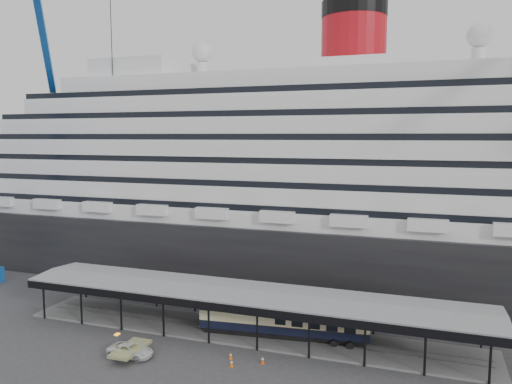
{
  "coord_description": "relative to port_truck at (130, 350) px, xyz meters",
  "views": [
    {
      "loc": [
        20.03,
        -48.34,
        23.35
      ],
      "look_at": [
        0.27,
        8.0,
        16.56
      ],
      "focal_mm": 35.0,
      "sensor_mm": 36.0,
      "label": 1
    }
  ],
  "objects": [
    {
      "name": "port_truck",
      "position": [
        0.0,
        0.0,
        0.0
      ],
      "size": [
        4.96,
        2.34,
        1.37
      ],
      "primitive_type": "imported",
      "rotation": [
        0.0,
        0.0,
        1.58
      ],
      "color": "silver",
      "rests_on": "ground"
    },
    {
      "name": "platform_canopy",
      "position": [
        9.29,
        10.0,
        1.68
      ],
      "size": [
        56.0,
        9.18,
        5.3
      ],
      "color": "slate",
      "rests_on": "ground"
    },
    {
      "name": "pullman_carriage",
      "position": [
        13.96,
        10.0,
        1.68
      ],
      "size": [
        19.72,
        4.51,
        19.21
      ],
      "rotation": [
        0.0,
        0.0,
        0.1
      ],
      "color": "black",
      "rests_on": "ground"
    },
    {
      "name": "traffic_cone_right",
      "position": [
        10.99,
        1.4,
        -0.31
      ],
      "size": [
        0.39,
        0.39,
        0.75
      ],
      "rotation": [
        0.0,
        0.0,
        0.02
      ],
      "color": "#E3600C",
      "rests_on": "ground"
    },
    {
      "name": "cruise_ship",
      "position": [
        9.34,
        37.0,
        17.66
      ],
      "size": [
        130.0,
        30.0,
        43.9
      ],
      "color": "black",
      "rests_on": "ground"
    },
    {
      "name": "ground",
      "position": [
        9.29,
        5.0,
        -0.69
      ],
      "size": [
        200.0,
        200.0,
        0.0
      ],
      "primitive_type": "plane",
      "color": "#343437",
      "rests_on": "ground"
    },
    {
      "name": "traffic_cone_mid",
      "position": [
        13.77,
        3.09,
        -0.29
      ],
      "size": [
        0.53,
        0.53,
        0.79
      ],
      "rotation": [
        0.0,
        0.0,
        0.38
      ],
      "color": "#D5490B",
      "rests_on": "ground"
    },
    {
      "name": "traffic_cone_left",
      "position": [
        10.25,
        3.02,
        -0.33
      ],
      "size": [
        0.48,
        0.48,
        0.72
      ],
      "rotation": [
        0.0,
        0.0,
        0.35
      ],
      "color": "#FB5D0D",
      "rests_on": "ground"
    }
  ]
}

